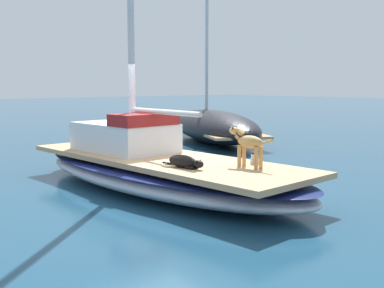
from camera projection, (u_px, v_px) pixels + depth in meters
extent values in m
plane|color=navy|center=(160.00, 189.00, 9.57)|extent=(120.00, 120.00, 0.00)
ellipsoid|color=#B2B7C1|center=(160.00, 175.00, 9.54)|extent=(2.97, 7.35, 0.56)
ellipsoid|color=navy|center=(160.00, 167.00, 9.52)|extent=(2.98, 7.39, 0.08)
cube|color=tan|center=(160.00, 159.00, 9.50)|extent=(2.48, 6.74, 0.10)
cylinder|color=silver|center=(163.00, 112.00, 9.19)|extent=(0.10, 2.20, 0.10)
cube|color=silver|center=(124.00, 137.00, 10.32)|extent=(1.54, 2.29, 0.60)
cube|color=maroon|center=(144.00, 119.00, 9.68)|extent=(1.37, 0.79, 0.24)
ellipsoid|color=tan|center=(250.00, 142.00, 8.21)|extent=(0.27, 0.54, 0.22)
cylinder|color=tan|center=(239.00, 156.00, 8.32)|extent=(0.07, 0.07, 0.38)
cylinder|color=tan|center=(244.00, 155.00, 8.41)|extent=(0.07, 0.07, 0.38)
cylinder|color=tan|center=(256.00, 158.00, 8.07)|extent=(0.07, 0.07, 0.38)
cylinder|color=tan|center=(261.00, 157.00, 8.16)|extent=(0.07, 0.07, 0.38)
cylinder|color=tan|center=(240.00, 134.00, 8.36)|extent=(0.13, 0.20, 0.19)
ellipsoid|color=tan|center=(234.00, 131.00, 8.44)|extent=(0.15, 0.23, 0.13)
cone|color=#45331C|center=(233.00, 128.00, 8.40)|extent=(0.05, 0.05, 0.06)
cone|color=#45331C|center=(236.00, 127.00, 8.46)|extent=(0.05, 0.05, 0.06)
torus|color=black|center=(240.00, 134.00, 8.36)|extent=(0.15, 0.13, 0.10)
cylinder|color=tan|center=(267.00, 142.00, 7.95)|extent=(0.06, 0.22, 0.12)
ellipsoid|color=black|center=(183.00, 161.00, 8.25)|extent=(0.34, 0.63, 0.22)
ellipsoid|color=black|center=(199.00, 164.00, 8.00)|extent=(0.16, 0.22, 0.13)
cone|color=black|center=(200.00, 161.00, 8.03)|extent=(0.05, 0.05, 0.05)
cone|color=black|center=(197.00, 161.00, 7.96)|extent=(0.05, 0.05, 0.05)
cylinder|color=black|center=(194.00, 167.00, 8.16)|extent=(0.08, 0.19, 0.06)
cylinder|color=black|center=(189.00, 168.00, 8.08)|extent=(0.08, 0.19, 0.06)
cylinder|color=black|center=(167.00, 163.00, 8.52)|extent=(0.06, 0.18, 0.04)
cylinder|color=#B7B7BC|center=(255.00, 161.00, 8.66)|extent=(0.16, 0.16, 0.08)
cylinder|color=#B7B7BC|center=(255.00, 156.00, 8.65)|extent=(0.13, 0.13, 0.10)
cylinder|color=black|center=(255.00, 153.00, 8.64)|extent=(0.15, 0.15, 0.03)
torus|color=beige|center=(171.00, 165.00, 8.39)|extent=(0.32, 0.32, 0.04)
ellipsoid|color=black|center=(212.00, 126.00, 17.59)|extent=(5.21, 7.71, 1.14)
cube|color=tan|center=(212.00, 129.00, 17.61)|extent=(4.48, 6.85, 0.08)
cube|color=silver|center=(208.00, 120.00, 18.10)|extent=(2.09, 2.56, 0.52)
cube|color=navy|center=(224.00, 126.00, 16.34)|extent=(1.99, 2.51, 0.36)
cylinder|color=silver|center=(207.00, 28.00, 17.85)|extent=(0.12, 0.12, 7.44)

